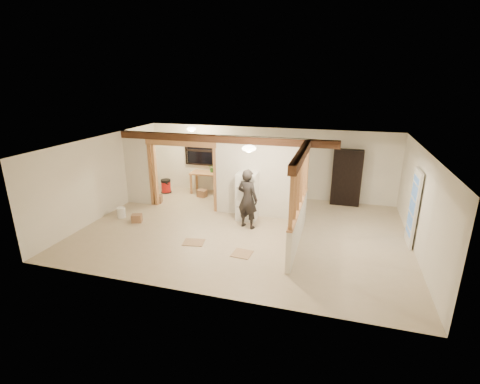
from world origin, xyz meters
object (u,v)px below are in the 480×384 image
(woman, at_px, (248,199))
(shop_vac, at_px, (166,186))
(refrigerator, at_px, (247,196))
(work_table, at_px, (208,183))
(bookshelf, at_px, (347,178))

(woman, xyz_separation_m, shop_vac, (-3.80, 2.24, -0.61))
(woman, bearing_deg, refrigerator, -56.91)
(work_table, height_order, shop_vac, work_table)
(work_table, xyz_separation_m, bookshelf, (4.94, 0.15, 0.55))
(refrigerator, relative_size, work_table, 1.14)
(refrigerator, relative_size, shop_vac, 2.78)
(work_table, distance_m, shop_vac, 1.62)
(bookshelf, bearing_deg, refrigerator, -142.97)
(shop_vac, height_order, bookshelf, bookshelf)
(woman, distance_m, shop_vac, 4.45)
(refrigerator, bearing_deg, bookshelf, 37.03)
(woman, bearing_deg, work_table, -32.24)
(work_table, bearing_deg, bookshelf, -0.47)
(work_table, bearing_deg, woman, -52.00)
(work_table, relative_size, shop_vac, 2.44)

